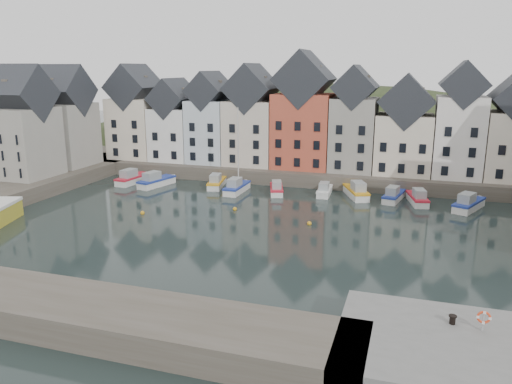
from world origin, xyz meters
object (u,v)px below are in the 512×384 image
at_px(boat_d, 237,187).
at_px(mooring_bollard, 453,319).
at_px(life_ring_post, 484,318).
at_px(boat_a, 132,179).

distance_m(boat_d, mooring_bollard, 43.42).
bearing_deg(boat_d, life_ring_post, -50.18).
relative_size(boat_d, life_ring_post, 9.27).
bearing_deg(boat_d, mooring_bollard, -51.54).
xyz_separation_m(boat_a, life_ring_post, (45.18, -35.36, 2.11)).
height_order(boat_a, mooring_bollard, mooring_bollard).
bearing_deg(boat_d, boat_a, 179.03).
bearing_deg(mooring_bollard, boat_d, 127.54).
bearing_deg(boat_a, life_ring_post, -32.07).
distance_m(boat_a, boat_d, 17.11).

